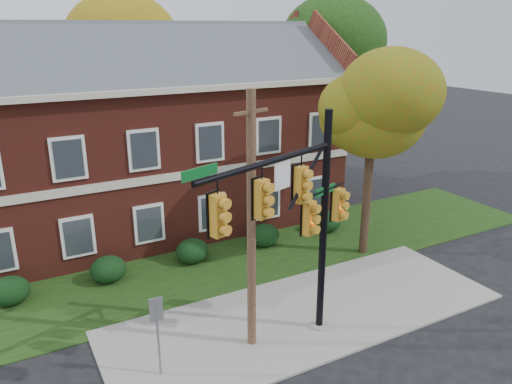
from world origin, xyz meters
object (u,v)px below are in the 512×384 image
hedge_right (264,235)px  tree_near_right (380,101)px  tree_far_rear (127,38)px  apartment_building (148,126)px  tree_right_rear (330,52)px  utility_pole (251,226)px  traffic_signal (299,211)px  hedge_far_left (9,291)px  sign_post (157,324)px  hedge_center (192,251)px  hedge_far_right (327,222)px  hedge_left (108,269)px

hedge_right → tree_near_right: (3.72, -2.83, 6.14)m
tree_far_rear → apartment_building: bearing=-99.7°
apartment_building → tree_right_rear: size_ratio=1.77×
utility_pole → traffic_signal: bearing=-49.6°
apartment_building → utility_pole: 11.59m
tree_far_rear → traffic_signal: tree_far_rear is taller
hedge_right → tree_far_rear: tree_far_rear is taller
hedge_far_left → sign_post: 7.37m
hedge_center → utility_pole: 7.22m
tree_right_rear → hedge_center: bearing=-151.6°
hedge_far_left → tree_near_right: (14.22, -2.83, 6.14)m
hedge_far_right → sign_post: 12.34m
tree_near_right → traffic_signal: bearing=-147.5°
hedge_left → utility_pole: utility_pole is taller
apartment_building → tree_right_rear: 11.77m
tree_far_rear → hedge_far_right: bearing=-66.6°
tree_right_rear → traffic_signal: bearing=-129.1°
tree_right_rear → hedge_left: bearing=-157.6°
hedge_left → apartment_building: bearing=56.3°
utility_pole → sign_post: bearing=164.7°
tree_far_rear → traffic_signal: size_ratio=1.58×
hedge_center → hedge_far_right: same height
hedge_right → tree_right_rear: bearing=38.0°
hedge_left → traffic_signal: size_ratio=0.19×
hedge_far_left → sign_post: sign_post is taller
apartment_building → traffic_signal: bearing=-87.0°
tree_far_rear → sign_post: (-4.84, -19.46, -7.12)m
hedge_far_left → tree_right_rear: bearing=18.5°
tree_far_rear → tree_near_right: bearing=-69.7°
hedge_far_left → hedge_far_right: same height
hedge_far_right → tree_near_right: (0.22, -2.83, 6.14)m
tree_near_right → hedge_right: bearing=142.7°
tree_far_rear → traffic_signal: 20.59m
hedge_right → tree_right_rear: 12.50m
hedge_far_left → traffic_signal: traffic_signal is taller
hedge_left → tree_near_right: bearing=-14.8°
apartment_building → tree_far_rear: (1.34, 7.84, 3.86)m
hedge_far_left → hedge_far_right: size_ratio=1.00×
apartment_building → hedge_center: (0.00, -5.25, -4.46)m
tree_far_rear → hedge_right: bearing=-80.6°
utility_pole → tree_far_rear: bearing=67.7°
hedge_far_left → sign_post: size_ratio=0.55×
tree_right_rear → traffic_signal: (-10.67, -13.13, -3.60)m
traffic_signal → sign_post: bearing=151.4°
sign_post → hedge_left: bearing=94.5°
hedge_right → utility_pole: 8.24m
hedge_right → traffic_signal: traffic_signal is taller
hedge_center → hedge_right: size_ratio=1.00×
hedge_far_left → traffic_signal: (7.64, -7.02, 4.00)m
hedge_center → utility_pole: (-0.50, -6.29, 3.52)m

